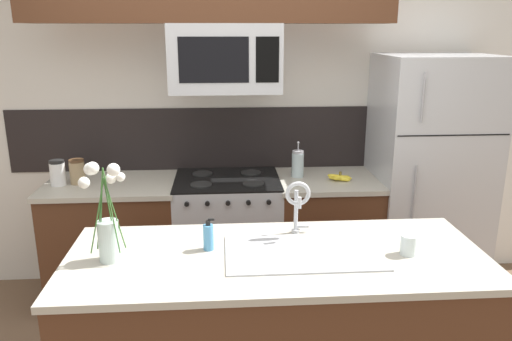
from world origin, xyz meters
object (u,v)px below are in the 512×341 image
object	(u,v)px
banana_bunch	(340,178)
french_press	(298,164)
microwave	(225,58)
drinking_glass	(408,245)
stove_range	(228,237)
storage_jar_tall	(58,173)
dish_soap_bottle	(208,237)
flower_vase	(107,225)
refrigerator	(427,177)
sink_faucet	(298,201)
storage_jar_medium	(77,172)

from	to	relation	value
banana_bunch	french_press	bearing A→B (deg)	157.46
microwave	banana_bunch	size ratio (longest dim) A/B	3.94
french_press	drinking_glass	xyz separation A→B (m)	(0.34, -1.36, -0.05)
banana_bunch	microwave	bearing A→B (deg)	177.16
stove_range	storage_jar_tall	distance (m)	1.30
dish_soap_bottle	microwave	bearing A→B (deg)	84.62
stove_range	microwave	world-z (taller)	microwave
banana_bunch	dish_soap_bottle	xyz separation A→B (m)	(-0.93, -1.11, 0.05)
microwave	banana_bunch	xyz separation A→B (m)	(0.82, -0.04, -0.85)
banana_bunch	stove_range	bearing A→B (deg)	175.69
microwave	dish_soap_bottle	bearing A→B (deg)	-95.38
banana_bunch	french_press	world-z (taller)	french_press
banana_bunch	drinking_glass	world-z (taller)	drinking_glass
storage_jar_tall	flower_vase	xyz separation A→B (m)	(0.61, -1.24, 0.09)
french_press	flower_vase	distance (m)	1.72
refrigerator	flower_vase	distance (m)	2.45
stove_range	french_press	size ratio (longest dim) A/B	3.48
french_press	dish_soap_bottle	distance (m)	1.39
stove_range	french_press	bearing A→B (deg)	6.54
stove_range	refrigerator	world-z (taller)	refrigerator
stove_range	drinking_glass	bearing A→B (deg)	-56.42
refrigerator	drinking_glass	distance (m)	1.46
stove_range	sink_faucet	bearing A→B (deg)	-71.03
storage_jar_tall	storage_jar_medium	xyz separation A→B (m)	(0.13, 0.03, -0.00)
storage_jar_tall	drinking_glass	xyz separation A→B (m)	(2.04, -1.27, -0.04)
microwave	refrigerator	size ratio (longest dim) A/B	0.41
french_press	sink_faucet	xyz separation A→B (m)	(-0.17, -1.09, 0.10)
microwave	storage_jar_tall	world-z (taller)	microwave
refrigerator	dish_soap_bottle	bearing A→B (deg)	-143.37
refrigerator	storage_jar_tall	size ratio (longest dim) A/B	10.04
storage_jar_medium	refrigerator	bearing A→B (deg)	0.42
storage_jar_tall	dish_soap_bottle	xyz separation A→B (m)	(1.08, -1.15, -0.02)
microwave	storage_jar_tall	distance (m)	1.42
sink_faucet	dish_soap_bottle	size ratio (longest dim) A/B	1.85
microwave	drinking_glass	distance (m)	1.74
sink_faucet	storage_jar_medium	bearing A→B (deg)	143.79
microwave	refrigerator	distance (m)	1.74
drinking_glass	flower_vase	world-z (taller)	flower_vase
storage_jar_medium	sink_faucet	bearing A→B (deg)	-36.21
dish_soap_bottle	drinking_glass	size ratio (longest dim) A/B	1.65
sink_faucet	flower_vase	bearing A→B (deg)	-165.77
microwave	banana_bunch	distance (m)	1.18
flower_vase	storage_jar_medium	bearing A→B (deg)	110.87
french_press	sink_faucet	world-z (taller)	sink_faucet
storage_jar_tall	dish_soap_bottle	distance (m)	1.57
stove_range	microwave	distance (m)	1.32
refrigerator	dish_soap_bottle	size ratio (longest dim) A/B	10.88
refrigerator	french_press	xyz separation A→B (m)	(-0.97, 0.04, 0.11)
storage_jar_medium	french_press	bearing A→B (deg)	2.13
storage_jar_tall	banana_bunch	bearing A→B (deg)	-0.99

